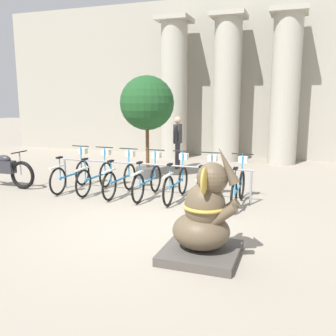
{
  "coord_description": "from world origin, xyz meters",
  "views": [
    {
      "loc": [
        2.54,
        -5.99,
        2.26
      ],
      "look_at": [
        0.3,
        0.39,
        1.0
      ],
      "focal_mm": 40.0,
      "sensor_mm": 36.0,
      "label": 1
    }
  ],
  "objects_px": {
    "bicycle_5": "(207,184)",
    "motorcycle": "(2,169)",
    "bicycle_6": "(238,187)",
    "bicycle_4": "(177,182)",
    "person_pedestrian": "(178,138)",
    "bicycle_1": "(96,176)",
    "potted_tree": "(147,106)",
    "elephant_statue": "(204,220)",
    "bicycle_3": "(148,180)",
    "bicycle_2": "(121,178)",
    "bicycle_0": "(72,174)"
  },
  "relations": [
    {
      "from": "bicycle_5",
      "to": "motorcycle",
      "type": "xyz_separation_m",
      "value": [
        -5.31,
        -0.33,
        0.06
      ]
    },
    {
      "from": "bicycle_5",
      "to": "bicycle_6",
      "type": "distance_m",
      "value": 0.69
    },
    {
      "from": "bicycle_4",
      "to": "person_pedestrian",
      "type": "xyz_separation_m",
      "value": [
        -1.15,
        3.64,
        0.61
      ]
    },
    {
      "from": "bicycle_1",
      "to": "potted_tree",
      "type": "height_order",
      "value": "potted_tree"
    },
    {
      "from": "bicycle_4",
      "to": "elephant_statue",
      "type": "distance_m",
      "value": 3.18
    },
    {
      "from": "bicycle_4",
      "to": "potted_tree",
      "type": "height_order",
      "value": "potted_tree"
    },
    {
      "from": "bicycle_6",
      "to": "bicycle_3",
      "type": "bearing_deg",
      "value": -179.35
    },
    {
      "from": "elephant_statue",
      "to": "bicycle_3",
      "type": "bearing_deg",
      "value": 125.49
    },
    {
      "from": "bicycle_4",
      "to": "elephant_statue",
      "type": "height_order",
      "value": "elephant_statue"
    },
    {
      "from": "bicycle_2",
      "to": "potted_tree",
      "type": "distance_m",
      "value": 2.61
    },
    {
      "from": "bicycle_1",
      "to": "bicycle_5",
      "type": "height_order",
      "value": "same"
    },
    {
      "from": "bicycle_1",
      "to": "bicycle_6",
      "type": "xyz_separation_m",
      "value": [
        3.47,
        -0.01,
        0.0
      ]
    },
    {
      "from": "bicycle_5",
      "to": "motorcycle",
      "type": "height_order",
      "value": "bicycle_5"
    },
    {
      "from": "bicycle_4",
      "to": "bicycle_6",
      "type": "bearing_deg",
      "value": 0.55
    },
    {
      "from": "bicycle_1",
      "to": "motorcycle",
      "type": "bearing_deg",
      "value": -171.77
    },
    {
      "from": "bicycle_0",
      "to": "bicycle_6",
      "type": "distance_m",
      "value": 4.16
    },
    {
      "from": "motorcycle",
      "to": "bicycle_5",
      "type": "bearing_deg",
      "value": 3.56
    },
    {
      "from": "bicycle_1",
      "to": "bicycle_2",
      "type": "bearing_deg",
      "value": -3.7
    },
    {
      "from": "bicycle_2",
      "to": "potted_tree",
      "type": "relative_size",
      "value": 0.6
    },
    {
      "from": "bicycle_1",
      "to": "elephant_statue",
      "type": "height_order",
      "value": "elephant_statue"
    },
    {
      "from": "motorcycle",
      "to": "bicycle_4",
      "type": "bearing_deg",
      "value": 4.27
    },
    {
      "from": "bicycle_0",
      "to": "elephant_statue",
      "type": "relative_size",
      "value": 1.05
    },
    {
      "from": "bicycle_6",
      "to": "motorcycle",
      "type": "height_order",
      "value": "bicycle_6"
    },
    {
      "from": "person_pedestrian",
      "to": "bicycle_1",
      "type": "bearing_deg",
      "value": -104.36
    },
    {
      "from": "potted_tree",
      "to": "bicycle_1",
      "type": "bearing_deg",
      "value": -105.47
    },
    {
      "from": "bicycle_5",
      "to": "person_pedestrian",
      "type": "bearing_deg",
      "value": 116.82
    },
    {
      "from": "bicycle_1",
      "to": "bicycle_3",
      "type": "height_order",
      "value": "same"
    },
    {
      "from": "elephant_statue",
      "to": "bicycle_2",
      "type": "bearing_deg",
      "value": 133.82
    },
    {
      "from": "bicycle_0",
      "to": "bicycle_3",
      "type": "bearing_deg",
      "value": -1.02
    },
    {
      "from": "bicycle_6",
      "to": "person_pedestrian",
      "type": "relative_size",
      "value": 1.03
    },
    {
      "from": "bicycle_6",
      "to": "potted_tree",
      "type": "xyz_separation_m",
      "value": [
        -2.92,
        1.99,
        1.64
      ]
    },
    {
      "from": "bicycle_4",
      "to": "bicycle_5",
      "type": "relative_size",
      "value": 1.0
    },
    {
      "from": "bicycle_3",
      "to": "bicycle_4",
      "type": "relative_size",
      "value": 1.0
    },
    {
      "from": "bicycle_0",
      "to": "bicycle_6",
      "type": "relative_size",
      "value": 1.0
    },
    {
      "from": "person_pedestrian",
      "to": "potted_tree",
      "type": "distance_m",
      "value": 1.98
    },
    {
      "from": "bicycle_3",
      "to": "bicycle_5",
      "type": "bearing_deg",
      "value": -0.14
    },
    {
      "from": "bicycle_3",
      "to": "elephant_statue",
      "type": "height_order",
      "value": "elephant_statue"
    },
    {
      "from": "bicycle_6",
      "to": "elephant_statue",
      "type": "distance_m",
      "value": 2.89
    },
    {
      "from": "bicycle_2",
      "to": "bicycle_3",
      "type": "relative_size",
      "value": 1.0
    },
    {
      "from": "person_pedestrian",
      "to": "bicycle_2",
      "type": "bearing_deg",
      "value": -93.64
    },
    {
      "from": "bicycle_0",
      "to": "person_pedestrian",
      "type": "xyz_separation_m",
      "value": [
        1.62,
        3.62,
        0.61
      ]
    },
    {
      "from": "bicycle_5",
      "to": "motorcycle",
      "type": "bearing_deg",
      "value": -176.44
    },
    {
      "from": "bicycle_6",
      "to": "motorcycle",
      "type": "bearing_deg",
      "value": -176.59
    },
    {
      "from": "bicycle_5",
      "to": "potted_tree",
      "type": "bearing_deg",
      "value": 137.87
    },
    {
      "from": "bicycle_0",
      "to": "bicycle_6",
      "type": "height_order",
      "value": "same"
    },
    {
      "from": "motorcycle",
      "to": "potted_tree",
      "type": "relative_size",
      "value": 0.7
    },
    {
      "from": "bicycle_0",
      "to": "bicycle_6",
      "type": "xyz_separation_m",
      "value": [
        4.16,
        -0.01,
        0.0
      ]
    },
    {
      "from": "bicycle_6",
      "to": "person_pedestrian",
      "type": "bearing_deg",
      "value": 125.01
    },
    {
      "from": "bicycle_0",
      "to": "bicycle_5",
      "type": "relative_size",
      "value": 1.0
    },
    {
      "from": "bicycle_1",
      "to": "bicycle_6",
      "type": "distance_m",
      "value": 3.47
    }
  ]
}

